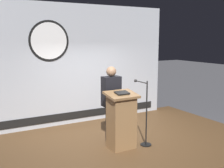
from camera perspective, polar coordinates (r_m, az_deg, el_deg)
ground_plane at (r=6.51m, az=1.17°, el=-14.19°), size 40.00×40.00×0.00m
stage_platform at (r=6.45m, az=1.17°, el=-12.97°), size 6.40×4.00×0.30m
banner_display at (r=7.64m, az=-5.98°, el=4.01°), size 5.07×0.12×3.19m
podium at (r=5.89m, az=1.92°, el=-7.43°), size 0.64×0.50×1.22m
speaker_person at (r=6.24m, az=-0.16°, el=-3.97°), size 0.40×0.26×1.69m
microphone_stand at (r=6.14m, az=6.68°, el=-7.77°), size 0.24×0.59×1.41m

